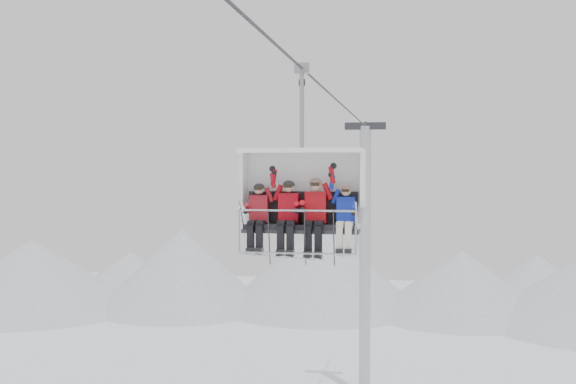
% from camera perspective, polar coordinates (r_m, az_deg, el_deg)
% --- Properties ---
extents(ridgeline, '(72.00, 21.00, 7.00)m').
position_cam_1_polar(ridgeline, '(56.24, 5.83, -6.76)').
color(ridgeline, silver).
rests_on(ridgeline, ground).
extents(lift_tower_right, '(2.00, 1.80, 13.48)m').
position_cam_1_polar(lift_tower_right, '(35.91, 6.09, -6.86)').
color(lift_tower_right, '#AEB1B6').
rests_on(lift_tower_right, ground).
extents(haul_cable, '(0.06, 50.00, 0.06)m').
position_cam_1_polar(haul_cable, '(13.80, -0.00, 10.72)').
color(haul_cable, '#313136').
rests_on(haul_cable, lift_tower_left).
extents(chairlift_carrier, '(2.63, 1.17, 3.98)m').
position_cam_1_polar(chairlift_carrier, '(15.46, 1.18, 0.20)').
color(chairlift_carrier, black).
rests_on(chairlift_carrier, haul_cable).
extents(skier_far_left, '(0.40, 1.69, 1.58)m').
position_cam_1_polar(skier_far_left, '(15.34, -2.37, -1.81)').
color(skier_far_left, '#A51A24').
rests_on(skier_far_left, chairlift_carrier).
extents(skier_center_left, '(0.43, 1.69, 1.68)m').
position_cam_1_polar(skier_center_left, '(15.22, 0.01, -1.72)').
color(skier_center_left, '#B50A17').
rests_on(skier_center_left, chairlift_carrier).
extents(skier_center_right, '(0.45, 1.69, 1.75)m').
position_cam_1_polar(skier_center_right, '(15.13, 2.17, -1.66)').
color(skier_center_right, '#B40E16').
rests_on(skier_center_right, chairlift_carrier).
extents(skier_far_right, '(0.38, 1.69, 1.53)m').
position_cam_1_polar(skier_far_right, '(15.05, 4.56, -1.94)').
color(skier_far_right, '#152BB0').
rests_on(skier_far_right, chairlift_carrier).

